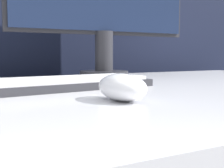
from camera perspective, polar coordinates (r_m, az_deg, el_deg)
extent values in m
cube|color=black|center=(1.25, -13.52, 1.31)|extent=(5.00, 0.03, 1.44)
ellipsoid|color=white|center=(0.50, 1.82, -0.57)|extent=(0.06, 0.11, 0.04)
cube|color=#28282D|center=(0.68, -10.80, -0.26)|extent=(0.47, 0.21, 0.02)
cube|color=silver|center=(0.68, -10.82, 0.74)|extent=(0.44, 0.19, 0.01)
cylinder|color=#28282D|center=(1.05, -1.46, 1.89)|extent=(0.16, 0.16, 0.02)
cylinder|color=#28282D|center=(1.05, -1.47, 6.03)|extent=(0.06, 0.06, 0.13)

